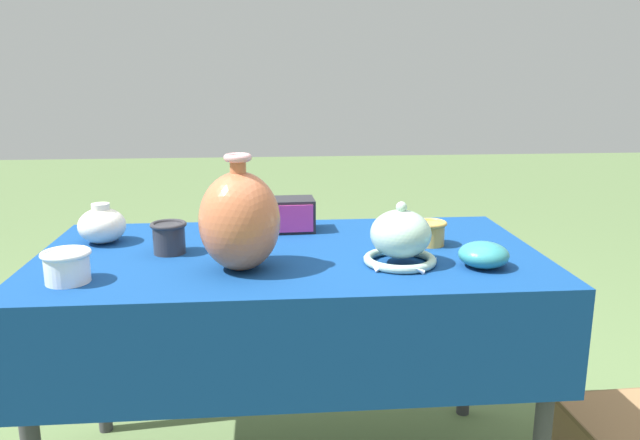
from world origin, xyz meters
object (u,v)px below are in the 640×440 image
at_px(cup_wide_charcoal, 169,237).
at_px(cup_wide_ochre, 430,232).
at_px(bowl_shallow_teal, 484,255).
at_px(cup_wide_porcelain, 67,265).
at_px(jar_round_ivory, 102,225).
at_px(vase_tall_bulbous, 240,220).
at_px(vase_dome_bell, 400,239).
at_px(wooden_crate, 625,439).
at_px(mosaic_tile_box, 291,215).

distance_m(cup_wide_charcoal, cup_wide_ochre, 0.72).
distance_m(cup_wide_ochre, bowl_shallow_teal, 0.22).
bearing_deg(cup_wide_ochre, cup_wide_porcelain, -165.40).
height_order(cup_wide_charcoal, jar_round_ivory, jar_round_ivory).
distance_m(jar_round_ivory, bowl_shallow_teal, 1.05).
bearing_deg(vase_tall_bulbous, vase_dome_bell, 1.20).
xyz_separation_m(cup_wide_charcoal, wooden_crate, (1.32, -0.06, -0.64)).
distance_m(cup_wide_charcoal, bowl_shallow_teal, 0.82).
distance_m(bowl_shallow_teal, wooden_crate, 0.83).
xyz_separation_m(mosaic_tile_box, cup_wide_porcelain, (-0.53, -0.43, -0.01)).
distance_m(jar_round_ivory, wooden_crate, 1.66).
xyz_separation_m(jar_round_ivory, cup_wide_porcelain, (0.00, -0.34, -0.01)).
bearing_deg(bowl_shallow_teal, cup_wide_ochre, 111.16).
bearing_deg(jar_round_ivory, bowl_shallow_teal, -17.25).
bearing_deg(mosaic_tile_box, cup_wide_ochre, -29.43).
height_order(vase_dome_bell, wooden_crate, vase_dome_bell).
distance_m(mosaic_tile_box, bowl_shallow_teal, 0.61).
xyz_separation_m(vase_dome_bell, bowl_shallow_teal, (0.20, -0.04, -0.03)).
xyz_separation_m(jar_round_ivory, cup_wide_ochre, (0.92, -0.10, -0.01)).
height_order(mosaic_tile_box, cup_wide_charcoal, mosaic_tile_box).
bearing_deg(vase_tall_bulbous, cup_wide_porcelain, -170.93).
relative_size(cup_wide_charcoal, bowl_shallow_teal, 0.77).
bearing_deg(bowl_shallow_teal, wooden_crate, 14.37).
xyz_separation_m(mosaic_tile_box, jar_round_ivory, (-0.54, -0.09, 0.00)).
bearing_deg(vase_dome_bell, jar_round_ivory, 161.42).
height_order(vase_dome_bell, mosaic_tile_box, vase_dome_bell).
bearing_deg(mosaic_tile_box, cup_wide_charcoal, -149.57).
relative_size(vase_tall_bulbous, wooden_crate, 0.82).
distance_m(vase_dome_bell, mosaic_tile_box, 0.45).
bearing_deg(cup_wide_ochre, cup_wide_charcoal, -178.49).
bearing_deg(bowl_shallow_teal, vase_tall_bulbous, 176.78).
height_order(cup_wide_charcoal, cup_wide_ochre, cup_wide_charcoal).
bearing_deg(cup_wide_charcoal, jar_round_ivory, 149.40).
xyz_separation_m(vase_tall_bulbous, cup_wide_ochre, (0.52, 0.18, -0.09)).
xyz_separation_m(vase_tall_bulbous, mosaic_tile_box, (0.14, 0.37, -0.07)).
bearing_deg(jar_round_ivory, cup_wide_porcelain, -89.30).
relative_size(jar_round_ivory, cup_wide_porcelain, 1.17).
bearing_deg(jar_round_ivory, wooden_crate, -6.63).
relative_size(vase_dome_bell, bowl_shallow_teal, 1.57).
height_order(vase_tall_bulbous, cup_wide_ochre, vase_tall_bulbous).
height_order(cup_wide_charcoal, wooden_crate, cup_wide_charcoal).
distance_m(mosaic_tile_box, wooden_crate, 1.21).
bearing_deg(vase_dome_bell, mosaic_tile_box, 125.67).
relative_size(vase_tall_bulbous, jar_round_ivory, 2.16).
height_order(jar_round_ivory, bowl_shallow_teal, jar_round_ivory).
relative_size(vase_dome_bell, jar_round_ivory, 1.48).
xyz_separation_m(cup_wide_charcoal, cup_wide_porcelain, (-0.20, -0.22, -0.01)).
bearing_deg(cup_wide_charcoal, bowl_shallow_teal, -13.43).
bearing_deg(cup_wide_charcoal, wooden_crate, -2.45).
xyz_separation_m(cup_wide_ochre, wooden_crate, (0.60, -0.08, -0.63)).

